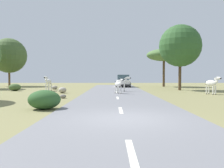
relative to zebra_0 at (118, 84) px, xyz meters
name	(u,v)px	position (x,y,z in m)	size (l,w,h in m)	color
ground_plane	(125,119)	(-0.07, -12.25, -0.87)	(90.00, 90.00, 0.00)	olive
road	(122,119)	(-0.18, -12.25, -0.85)	(6.00, 64.00, 0.05)	slate
lane_markings	(123,123)	(-0.18, -13.25, -0.82)	(0.16, 56.00, 0.01)	silver
zebra_0	(118,84)	(0.00, 0.00, 0.00)	(0.89, 1.35, 1.38)	silver
zebra_1	(47,82)	(-7.55, 4.44, 0.12)	(0.63, 1.76, 1.66)	silver
zebra_2	(211,83)	(8.21, -0.47, 0.10)	(0.97, 1.63, 1.63)	silver
zebra_3	(121,82)	(0.42, 3.01, 0.11)	(1.65, 0.56, 1.56)	silver
car_0	(122,81)	(1.02, 12.77, -0.02)	(2.02, 4.34, 1.74)	white
tree_2	(8,56)	(-16.72, 15.64, 3.92)	(5.42, 5.42, 7.50)	brown
tree_3	(179,46)	(7.12, 5.51, 4.15)	(4.74, 4.74, 7.40)	#4C3823
tree_4	(163,55)	(7.21, 14.15, 3.86)	(5.17, 5.17, 5.66)	#4C3823
bush_2	(14,87)	(-11.19, 4.40, -0.48)	(1.30, 1.17, 0.78)	#425B2D
bush_3	(43,100)	(-3.91, -9.59, -0.40)	(1.58, 1.42, 0.95)	#2D5628
rock_0	(54,88)	(-7.49, 7.08, -0.64)	(0.70, 0.61, 0.46)	gray
rock_2	(62,96)	(-4.16, -4.07, -0.73)	(0.46, 0.35, 0.29)	gray
rock_4	(62,90)	(-5.31, 1.16, -0.59)	(0.74, 0.80, 0.56)	#A89E8C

